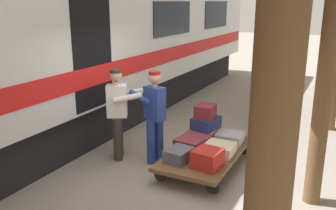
{
  "coord_description": "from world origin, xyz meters",
  "views": [
    {
      "loc": [
        -2.38,
        5.33,
        2.87
      ],
      "look_at": [
        0.37,
        -0.11,
        1.15
      ],
      "focal_mm": 39.37,
      "sensor_mm": 36.0,
      "label": 1
    }
  ],
  "objects": [
    {
      "name": "ground_plane",
      "position": [
        0.0,
        0.0,
        0.0
      ],
      "size": [
        60.0,
        60.0,
        0.0
      ],
      "primitive_type": "plane",
      "color": "gray"
    },
    {
      "name": "train_car",
      "position": [
        3.33,
        -0.0,
        2.06
      ],
      "size": [
        3.02,
        18.74,
        4.0
      ],
      "color": "silver",
      "rests_on": "ground_plane"
    },
    {
      "name": "luggage_cart",
      "position": [
        -0.23,
        -0.41,
        0.25
      ],
      "size": [
        1.13,
        2.13,
        0.29
      ],
      "color": "brown",
      "rests_on": "ground_plane"
    },
    {
      "name": "suitcase_gray_aluminum",
      "position": [
        -0.49,
        -0.99,
        0.39
      ],
      "size": [
        0.5,
        0.49,
        0.2
      ],
      "primitive_type": "cube",
      "rotation": [
        0.0,
        0.0,
        0.06
      ],
      "color": "#9EA0A5",
      "rests_on": "luggage_cart"
    },
    {
      "name": "suitcase_red_plastic",
      "position": [
        -0.49,
        0.18,
        0.44
      ],
      "size": [
        0.46,
        0.48,
        0.29
      ],
      "primitive_type": "cube",
      "rotation": [
        0.0,
        0.0,
        -0.1
      ],
      "color": "#AD231E",
      "rests_on": "luggage_cart"
    },
    {
      "name": "suitcase_slate_roller",
      "position": [
        0.02,
        0.18,
        0.4
      ],
      "size": [
        0.43,
        0.5,
        0.21
      ],
      "primitive_type": "cube",
      "rotation": [
        0.0,
        0.0,
        -0.14
      ],
      "color": "#4C515B",
      "rests_on": "luggage_cart"
    },
    {
      "name": "suitcase_burgundy_valise",
      "position": [
        0.02,
        -0.41,
        0.41
      ],
      "size": [
        0.54,
        0.65,
        0.22
      ],
      "primitive_type": "cube",
      "rotation": [
        0.0,
        0.0,
        -0.12
      ],
      "color": "maroon",
      "rests_on": "luggage_cart"
    },
    {
      "name": "suitcase_cream_canvas",
      "position": [
        -0.49,
        -0.41,
        0.39
      ],
      "size": [
        0.51,
        0.48,
        0.18
      ],
      "primitive_type": "cube",
      "rotation": [
        0.0,
        0.0,
        0.02
      ],
      "color": "beige",
      "rests_on": "luggage_cart"
    },
    {
      "name": "suitcase_tan_vintage",
      "position": [
        0.02,
        -0.99,
        0.4
      ],
      "size": [
        0.53,
        0.52,
        0.22
      ],
      "primitive_type": "cube",
      "rotation": [
        0.0,
        0.0,
        -0.05
      ],
      "color": "tan",
      "rests_on": "luggage_cart"
    },
    {
      "name": "suitcase_navy_fabric",
      "position": [
        -0.01,
        -0.96,
        0.62
      ],
      "size": [
        0.48,
        0.58,
        0.23
      ],
      "primitive_type": "cube",
      "rotation": [
        0.0,
        0.0,
        -0.16
      ],
      "color": "navy",
      "rests_on": "suitcase_tan_vintage"
    },
    {
      "name": "suitcase_maroon_trunk",
      "position": [
        -0.0,
        -0.95,
        0.86
      ],
      "size": [
        0.37,
        0.43,
        0.25
      ],
      "primitive_type": "cube",
      "rotation": [
        0.0,
        0.0,
        0.07
      ],
      "color": "maroon",
      "rests_on": "suitcase_navy_fabric"
    },
    {
      "name": "porter_in_overalls",
      "position": [
        0.7,
        -0.2,
        0.93
      ],
      "size": [
        0.73,
        0.57,
        1.7
      ],
      "color": "navy",
      "rests_on": "ground_plane"
    },
    {
      "name": "porter_by_door",
      "position": [
        1.36,
        -0.04,
        0.93
      ],
      "size": [
        0.74,
        0.62,
        1.7
      ],
      "color": "#332D28",
      "rests_on": "ground_plane"
    }
  ]
}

